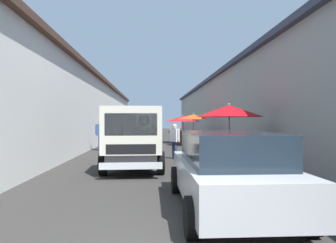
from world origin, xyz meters
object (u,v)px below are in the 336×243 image
(hatchback_car, at_px, (228,170))
(vendor_by_crates, at_px, (175,139))
(fruit_stall_near_left, at_px, (193,122))
(plastic_stool, at_px, (235,168))
(fruit_stall_far_right, at_px, (229,118))
(fruit_stall_mid_lane, at_px, (183,121))
(delivery_truck, at_px, (133,139))
(vendor_in_shade, at_px, (101,133))

(hatchback_car, bearing_deg, vendor_by_crates, 3.33)
(fruit_stall_near_left, distance_m, plastic_stool, 10.85)
(fruit_stall_far_right, height_order, plastic_stool, fruit_stall_far_right)
(fruit_stall_near_left, bearing_deg, fruit_stall_mid_lane, 10.69)
(fruit_stall_mid_lane, height_order, fruit_stall_near_left, fruit_stall_near_left)
(delivery_truck, bearing_deg, vendor_by_crates, -29.02)
(fruit_stall_mid_lane, relative_size, hatchback_car, 0.67)
(vendor_in_shade, relative_size, plastic_stool, 3.87)
(fruit_stall_mid_lane, bearing_deg, fruit_stall_near_left, -169.31)
(fruit_stall_far_right, distance_m, delivery_truck, 3.62)
(fruit_stall_far_right, relative_size, vendor_in_shade, 1.44)
(hatchback_car, height_order, delivery_truck, delivery_truck)
(delivery_truck, height_order, plastic_stool, delivery_truck)
(vendor_by_crates, distance_m, vendor_in_shade, 5.21)
(plastic_stool, bearing_deg, hatchback_car, 161.75)
(fruit_stall_near_left, distance_m, hatchback_car, 13.69)
(fruit_stall_mid_lane, distance_m, fruit_stall_near_left, 2.36)
(fruit_stall_near_left, relative_size, hatchback_car, 0.55)
(fruit_stall_far_right, bearing_deg, plastic_stool, 168.51)
(fruit_stall_far_right, bearing_deg, delivery_truck, 103.74)
(vendor_in_shade, xyz_separation_m, plastic_stool, (-8.04, -5.10, -0.65))
(fruit_stall_near_left, relative_size, plastic_stool, 4.91)
(fruit_stall_mid_lane, height_order, plastic_stool, fruit_stall_mid_lane)
(fruit_stall_far_right, bearing_deg, fruit_stall_mid_lane, 2.94)
(fruit_stall_far_right, xyz_separation_m, fruit_stall_mid_lane, (10.74, 0.55, -0.17))
(delivery_truck, bearing_deg, hatchback_car, -154.91)
(fruit_stall_far_right, distance_m, fruit_stall_mid_lane, 10.76)
(fruit_stall_far_right, relative_size, fruit_stall_mid_lane, 0.93)
(fruit_stall_far_right, height_order, vendor_by_crates, fruit_stall_far_right)
(fruit_stall_near_left, height_order, vendor_in_shade, fruit_stall_near_left)
(plastic_stool, bearing_deg, vendor_by_crates, 17.07)
(fruit_stall_mid_lane, bearing_deg, vendor_in_shade, 135.15)
(plastic_stool, bearing_deg, fruit_stall_near_left, -1.94)
(fruit_stall_near_left, xyz_separation_m, delivery_truck, (-9.26, 3.33, -0.53))
(hatchback_car, xyz_separation_m, vendor_by_crates, (7.25, 0.42, 0.12))
(fruit_stall_near_left, height_order, delivery_truck, fruit_stall_near_left)
(vendor_by_crates, distance_m, plastic_stool, 4.65)
(delivery_truck, height_order, vendor_in_shade, delivery_truck)
(vendor_in_shade, bearing_deg, fruit_stall_far_right, -135.56)
(delivery_truck, bearing_deg, plastic_stool, -116.96)
(fruit_stall_far_right, bearing_deg, fruit_stall_near_left, 0.77)
(vendor_by_crates, bearing_deg, vendor_in_shade, 45.92)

